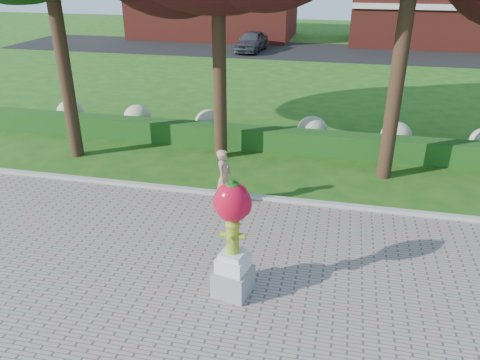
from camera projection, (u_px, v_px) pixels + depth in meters
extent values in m
plane|color=#1D5014|center=(238.00, 259.00, 10.79)|extent=(100.00, 100.00, 0.00)
cube|color=#ADADA5|center=(262.00, 198.00, 13.41)|extent=(40.00, 0.18, 0.15)
cube|color=#134413|center=(282.00, 140.00, 16.80)|extent=(24.00, 0.70, 0.80)
ellipsoid|color=#9DA27B|center=(70.00, 112.00, 19.42)|extent=(1.10, 1.10, 0.99)
ellipsoid|color=#9DA27B|center=(138.00, 117.00, 18.82)|extent=(1.10, 1.10, 0.99)
ellipsoid|color=#9DA27B|center=(209.00, 122.00, 18.22)|extent=(1.10, 1.10, 0.99)
ellipsoid|color=#9DA27B|center=(312.00, 129.00, 17.42)|extent=(1.10, 1.10, 0.99)
ellipsoid|color=#9DA27B|center=(396.00, 135.00, 16.82)|extent=(1.10, 1.10, 0.99)
cube|color=black|center=(321.00, 52.00, 35.52)|extent=(50.00, 8.00, 0.02)
cube|color=maroon|center=(428.00, 3.00, 37.87)|extent=(12.00, 8.00, 6.40)
cylinder|color=black|center=(63.00, 59.00, 15.18)|extent=(0.44, 0.44, 6.72)
cylinder|color=black|center=(219.00, 68.00, 15.18)|extent=(0.44, 0.44, 6.16)
cylinder|color=black|center=(400.00, 61.00, 13.41)|extent=(0.44, 0.44, 7.28)
cube|color=gray|center=(233.00, 281.00, 9.53)|extent=(0.83, 0.83, 0.56)
cube|color=silver|center=(233.00, 263.00, 9.34)|extent=(0.67, 0.67, 0.31)
cube|color=silver|center=(233.00, 254.00, 9.25)|extent=(0.53, 0.53, 0.11)
cylinder|color=olive|center=(233.00, 238.00, 9.10)|extent=(0.25, 0.25, 0.63)
ellipsoid|color=olive|center=(233.00, 224.00, 8.96)|extent=(0.29, 0.29, 0.20)
cylinder|color=olive|center=(224.00, 234.00, 9.10)|extent=(0.13, 0.12, 0.12)
cylinder|color=olive|center=(242.00, 236.00, 9.03)|extent=(0.13, 0.12, 0.12)
cylinder|color=olive|center=(231.00, 240.00, 8.92)|extent=(0.13, 0.13, 0.13)
cylinder|color=olive|center=(233.00, 220.00, 8.93)|extent=(0.09, 0.09, 0.06)
ellipsoid|color=red|center=(232.00, 202.00, 8.76)|extent=(0.70, 0.63, 0.81)
ellipsoid|color=red|center=(222.00, 202.00, 8.81)|extent=(0.35, 0.35, 0.52)
ellipsoid|color=red|center=(243.00, 204.00, 8.73)|extent=(0.35, 0.35, 0.52)
cylinder|color=#1A5212|center=(232.00, 183.00, 8.59)|extent=(0.11, 0.11, 0.13)
ellipsoid|color=#1A5212|center=(232.00, 184.00, 8.60)|extent=(0.27, 0.27, 0.09)
imported|color=tan|center=(224.00, 178.00, 12.82)|extent=(0.44, 0.62, 1.63)
imported|color=#3B3D42|center=(252.00, 41.00, 35.38)|extent=(2.11, 4.52, 1.50)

